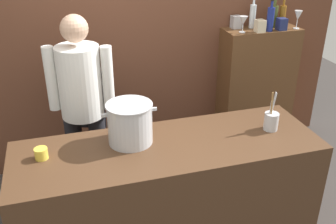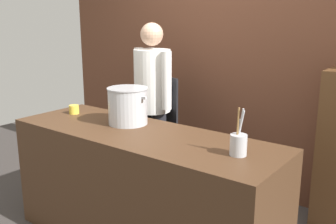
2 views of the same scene
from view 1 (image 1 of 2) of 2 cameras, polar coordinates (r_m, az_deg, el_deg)
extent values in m
cube|color=brown|center=(3.72, -6.24, 14.18)|extent=(4.40, 0.10, 3.00)
cube|color=#472D1C|center=(2.92, 0.08, -12.39)|extent=(2.11, 0.70, 0.90)
cube|color=brown|center=(4.22, 12.65, 3.14)|extent=(0.76, 0.32, 1.31)
cylinder|color=black|center=(3.45, -9.94, -6.65)|extent=(0.14, 0.14, 0.84)
cylinder|color=black|center=(3.49, -13.21, -6.61)|extent=(0.14, 0.14, 0.84)
cylinder|color=white|center=(3.14, -12.74, 4.29)|extent=(0.34, 0.34, 0.58)
cube|color=black|center=(3.40, -11.80, 1.69)|extent=(0.29, 0.10, 0.52)
cylinder|color=white|center=(3.10, -8.79, 4.87)|extent=(0.09, 0.09, 0.52)
cylinder|color=white|center=(3.19, -16.68, 4.66)|extent=(0.09, 0.09, 0.52)
sphere|color=tan|center=(3.01, -13.56, 11.78)|extent=(0.21, 0.21, 0.21)
cylinder|color=#B7BABF|center=(2.64, -5.58, -1.74)|extent=(0.30, 0.30, 0.28)
cylinder|color=#B7BABF|center=(2.58, -5.71, 1.05)|extent=(0.31, 0.31, 0.01)
cube|color=#B7BABF|center=(2.58, -9.34, -0.49)|extent=(0.04, 0.02, 0.02)
cube|color=#B7BABF|center=(2.64, -2.05, 0.45)|extent=(0.04, 0.02, 0.02)
cylinder|color=#B7BABF|center=(2.92, 14.81, -1.32)|extent=(0.10, 0.10, 0.13)
cylinder|color=olive|center=(2.87, 14.86, 0.26)|extent=(0.01, 0.03, 0.27)
cylinder|color=#B7BABF|center=(2.89, 14.93, 0.23)|extent=(0.06, 0.02, 0.26)
cylinder|color=#B7BABF|center=(2.88, 14.94, 0.32)|extent=(0.05, 0.02, 0.27)
cylinder|color=#B7BABF|center=(2.90, 14.68, -0.31)|extent=(0.02, 0.03, 0.20)
cylinder|color=yellow|center=(2.63, -18.03, -5.79)|extent=(0.09, 0.09, 0.07)
cylinder|color=#475123|center=(4.08, 15.16, 13.34)|extent=(0.08, 0.08, 0.21)
cylinder|color=#475123|center=(4.05, 15.42, 15.45)|extent=(0.03, 0.03, 0.10)
cylinder|color=#8C5919|center=(4.12, 16.37, 13.28)|extent=(0.06, 0.06, 0.20)
cylinder|color=#8C5919|center=(4.10, 16.65, 15.31)|extent=(0.02, 0.02, 0.09)
cylinder|color=silver|center=(4.00, 12.25, 13.49)|extent=(0.06, 0.06, 0.22)
cylinder|color=silver|center=(3.97, 12.47, 15.62)|extent=(0.02, 0.02, 0.08)
cylinder|color=navy|center=(3.92, 14.71, 12.95)|extent=(0.07, 0.07, 0.22)
cylinder|color=navy|center=(3.89, 14.96, 14.97)|extent=(0.02, 0.02, 0.06)
cylinder|color=black|center=(3.88, 15.02, 15.49)|extent=(0.03, 0.03, 0.01)
cylinder|color=silver|center=(4.10, 18.21, 11.53)|extent=(0.06, 0.06, 0.01)
cylinder|color=silver|center=(4.09, 18.30, 12.09)|extent=(0.01, 0.01, 0.08)
cone|color=silver|center=(4.08, 18.47, 13.24)|extent=(0.08, 0.08, 0.09)
cylinder|color=silver|center=(3.84, 10.80, 11.41)|extent=(0.06, 0.06, 0.01)
cylinder|color=silver|center=(3.83, 10.84, 11.93)|extent=(0.01, 0.01, 0.07)
cone|color=silver|center=(3.81, 10.94, 13.00)|extent=(0.08, 0.08, 0.08)
cube|color=beige|center=(3.87, 13.30, 12.13)|extent=(0.09, 0.09, 0.12)
cube|color=#B2B2B7|center=(3.97, 9.90, 12.83)|extent=(0.09, 0.09, 0.12)
cube|color=navy|center=(4.00, 16.27, 12.23)|extent=(0.08, 0.08, 0.11)
camera|label=2|loc=(2.50, 66.31, -2.94)|focal=41.57mm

